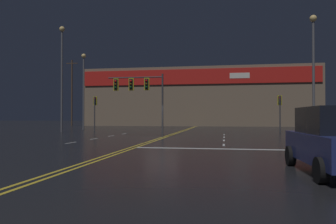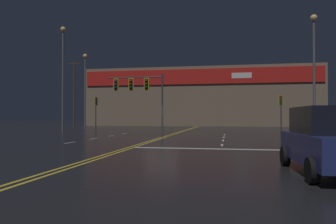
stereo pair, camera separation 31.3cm
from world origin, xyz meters
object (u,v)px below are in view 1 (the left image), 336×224
(traffic_signal_median, at_px, (138,88))
(streetlight_far_left, at_px, (313,59))
(traffic_signal_corner_northeast, at_px, (280,105))
(streetlight_near_right, at_px, (62,66))
(traffic_signal_corner_northwest, at_px, (95,106))
(streetlight_median_approach, at_px, (84,81))

(traffic_signal_median, relative_size, streetlight_far_left, 0.51)
(traffic_signal_median, height_order, traffic_signal_corner_northeast, traffic_signal_median)
(traffic_signal_median, distance_m, streetlight_far_left, 14.36)
(traffic_signal_median, xyz_separation_m, streetlight_near_right, (-9.96, 6.41, 3.02))
(traffic_signal_corner_northwest, distance_m, traffic_signal_corner_northeast, 20.05)
(traffic_signal_corner_northwest, distance_m, streetlight_near_right, 5.78)
(traffic_signal_corner_northeast, distance_m, streetlight_median_approach, 23.75)
(traffic_signal_corner_northwest, relative_size, streetlight_far_left, 0.40)
(streetlight_far_left, bearing_deg, traffic_signal_corner_northeast, 103.99)
(traffic_signal_corner_northwest, xyz_separation_m, traffic_signal_corner_northeast, (20.03, -0.71, -0.11))
(traffic_signal_corner_northwest, height_order, traffic_signal_corner_northeast, traffic_signal_corner_northwest)
(traffic_signal_median, relative_size, traffic_signal_corner_northeast, 1.33)
(traffic_signal_median, bearing_deg, traffic_signal_corner_northwest, 128.00)
(traffic_signal_median, relative_size, streetlight_near_right, 0.45)
(traffic_signal_median, height_order, streetlight_near_right, streetlight_near_right)
(traffic_signal_corner_northwest, xyz_separation_m, streetlight_far_left, (21.64, -7.14, 3.38))
(traffic_signal_median, distance_m, traffic_signal_corner_northeast, 15.39)
(traffic_signal_corner_northeast, xyz_separation_m, streetlight_near_right, (-22.25, -2.78, 4.14))
(traffic_signal_median, relative_size, streetlight_median_approach, 0.52)
(streetlight_near_right, bearing_deg, traffic_signal_corner_northeast, 7.13)
(streetlight_far_left, bearing_deg, traffic_signal_median, -168.76)
(traffic_signal_median, height_order, traffic_signal_corner_northwest, traffic_signal_median)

